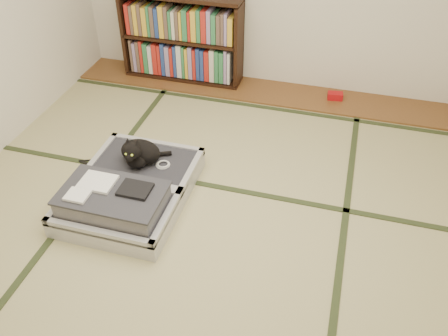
# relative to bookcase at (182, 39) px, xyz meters

# --- Properties ---
(floor) EXTENTS (4.50, 4.50, 0.00)m
(floor) POSITION_rel_bookcase_xyz_m (0.89, -2.07, -0.45)
(floor) COLOR #C2B681
(floor) RESTS_ON ground
(wood_strip) EXTENTS (4.00, 0.50, 0.02)m
(wood_strip) POSITION_rel_bookcase_xyz_m (0.89, -0.07, -0.44)
(wood_strip) COLOR brown
(wood_strip) RESTS_ON ground
(red_item) EXTENTS (0.16, 0.11, 0.07)m
(red_item) POSITION_rel_bookcase_xyz_m (1.65, -0.04, -0.40)
(red_item) COLOR #AC0D11
(red_item) RESTS_ON wood_strip
(room_shell) EXTENTS (4.50, 4.50, 4.50)m
(room_shell) POSITION_rel_bookcase_xyz_m (0.89, -2.07, 1.01)
(room_shell) COLOR white
(room_shell) RESTS_ON ground
(tatami_borders) EXTENTS (4.00, 4.50, 0.01)m
(tatami_borders) POSITION_rel_bookcase_xyz_m (0.89, -1.58, -0.45)
(tatami_borders) COLOR #2D381E
(tatami_borders) RESTS_ON ground
(bookcase) EXTENTS (1.27, 0.29, 0.92)m
(bookcase) POSITION_rel_bookcase_xyz_m (0.00, 0.00, 0.00)
(bookcase) COLOR black
(bookcase) RESTS_ON wood_strip
(suitcase) EXTENTS (0.83, 1.11, 0.33)m
(suitcase) POSITION_rel_bookcase_xyz_m (0.28, -2.03, -0.34)
(suitcase) COLOR silver
(suitcase) RESTS_ON floor
(cat) EXTENTS (0.37, 0.37, 0.30)m
(cat) POSITION_rel_bookcase_xyz_m (0.26, -1.74, -0.18)
(cat) COLOR black
(cat) RESTS_ON suitcase
(cable_coil) EXTENTS (0.12, 0.12, 0.03)m
(cable_coil) POSITION_rel_bookcase_xyz_m (0.44, -1.72, -0.28)
(cable_coil) COLOR white
(cable_coil) RESTS_ON suitcase
(hanger) EXTENTS (0.46, 0.23, 0.01)m
(hanger) POSITION_rel_bookcase_xyz_m (-0.13, -1.67, -0.44)
(hanger) COLOR black
(hanger) RESTS_ON floor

